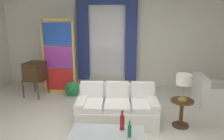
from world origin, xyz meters
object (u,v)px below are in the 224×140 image
Objects in this scene: couch_white_long at (117,108)px; peacock_figurine at (71,90)px; coffee_table at (107,136)px; bottle_blue_decanter at (122,122)px; table_lamp_brass at (184,81)px; round_side_table at (181,111)px; stained_glass_divider at (59,59)px; armchair_white at (210,95)px; vintage_tv at (35,71)px; bottle_crystal_tall at (130,130)px.

couch_white_long is 1.93m from peacock_figurine.
bottle_blue_decanter is (0.25, 0.18, 0.18)m from coffee_table.
round_side_table is at bearing 0.00° from table_lamp_brass.
stained_glass_divider reaches higher than table_lamp_brass.
armchair_white is 0.39× the size of stained_glass_divider.
vintage_tv is at bearing 158.44° from round_side_table.
coffee_table is 2.01m from table_lamp_brass.
armchair_white is at bearing 24.75° from couch_white_long.
armchair_white is at bearing -3.55° from peacock_figurine.
stained_glass_divider is 0.98m from peacock_figurine.
stained_glass_divider is 3.72m from round_side_table.
couch_white_long is 1.40m from round_side_table.
couch_white_long reaches higher than armchair_white.
armchair_white is at bearing -7.23° from stained_glass_divider.
bottle_blue_decanter is at bearing 35.99° from coffee_table.
coffee_table is at bearing 172.52° from bottle_crystal_tall.
vintage_tv is 4.14m from table_lamp_brass.
round_side_table is 1.04× the size of table_lamp_brass.
coffee_table is 2.15× the size of round_side_table.
armchair_white is (2.07, 2.47, -0.24)m from bottle_crystal_tall.
table_lamp_brass is (3.84, -1.52, 0.30)m from vintage_tv.
table_lamp_brass reaches higher than peacock_figurine.
table_lamp_brass is at bearing 180.00° from round_side_table.
couch_white_long is 2.60m from armchair_white.
couch_white_long is at bearing -29.24° from vintage_tv.
bottle_crystal_tall is (0.13, -0.24, -0.03)m from bottle_blue_decanter.
stained_glass_divider is at bearing 125.53° from bottle_blue_decanter.
bottle_crystal_tall is 3.89m from vintage_tv.
round_side_table is (3.84, -1.52, -0.37)m from vintage_tv.
stained_glass_divider reaches higher than couch_white_long.
armchair_white is 1.46× the size of round_side_table.
bottle_crystal_tall is at bearing -45.11° from vintage_tv.
peacock_figurine is at bearing -2.64° from vintage_tv.
stained_glass_divider is 3.70× the size of round_side_table.
stained_glass_divider is at bearing 144.42° from peacock_figurine.
armchair_white is at bearing 51.73° from round_side_table.
stained_glass_divider reaches higher than vintage_tv.
coffee_table is 0.42m from bottle_crystal_tall.
armchair_white is at bearing -3.35° from vintage_tv.
armchair_white reaches higher than round_side_table.
bottle_blue_decanter is 0.27m from bottle_crystal_tall.
coffee_table is 1.90m from round_side_table.
round_side_table is 0.67m from table_lamp_brass.
peacock_figurine is at bearing 116.22° from coffee_table.
table_lamp_brass reaches higher than bottle_crystal_tall.
vintage_tv is 2.26× the size of round_side_table.
armchair_white is 1.57m from round_side_table.
stained_glass_divider is (-1.97, 2.76, 0.50)m from bottle_blue_decanter.
round_side_table is at bearing -28.85° from stained_glass_divider.
vintage_tv reaches higher than armchair_white.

